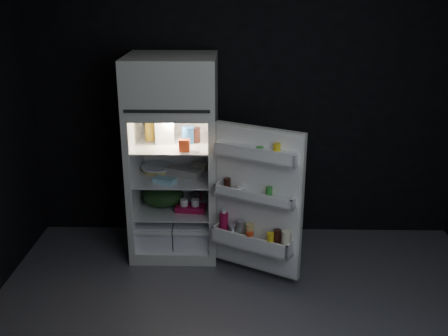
{
  "coord_description": "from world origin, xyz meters",
  "views": [
    {
      "loc": [
        -0.11,
        -3.07,
        2.36
      ],
      "look_at": [
        -0.19,
        1.0,
        0.9
      ],
      "focal_mm": 42.0,
      "sensor_mm": 36.0,
      "label": 1
    }
  ],
  "objects_px": {
    "refrigerator": "(174,150)",
    "fridge_door": "(256,203)",
    "egg_carton": "(184,172)",
    "yogurt_tray": "(191,208)",
    "milk_jug": "(164,129)"
  },
  "relations": [
    {
      "from": "milk_jug",
      "to": "egg_carton",
      "type": "relative_size",
      "value": 0.74
    },
    {
      "from": "refrigerator",
      "to": "fridge_door",
      "type": "xyz_separation_m",
      "value": [
        0.71,
        -0.56,
        -0.27
      ]
    },
    {
      "from": "refrigerator",
      "to": "fridge_door",
      "type": "relative_size",
      "value": 1.46
    },
    {
      "from": "refrigerator",
      "to": "fridge_door",
      "type": "distance_m",
      "value": 0.94
    },
    {
      "from": "egg_carton",
      "to": "refrigerator",
      "type": "bearing_deg",
      "value": 174.37
    },
    {
      "from": "refrigerator",
      "to": "milk_jug",
      "type": "height_order",
      "value": "refrigerator"
    },
    {
      "from": "refrigerator",
      "to": "milk_jug",
      "type": "relative_size",
      "value": 7.42
    },
    {
      "from": "fridge_door",
      "to": "yogurt_tray",
      "type": "xyz_separation_m",
      "value": [
        -0.56,
        0.42,
        -0.23
      ]
    },
    {
      "from": "fridge_door",
      "to": "yogurt_tray",
      "type": "distance_m",
      "value": 0.74
    },
    {
      "from": "milk_jug",
      "to": "yogurt_tray",
      "type": "distance_m",
      "value": 0.74
    },
    {
      "from": "fridge_door",
      "to": "refrigerator",
      "type": "bearing_deg",
      "value": 142.01
    },
    {
      "from": "refrigerator",
      "to": "yogurt_tray",
      "type": "height_order",
      "value": "refrigerator"
    },
    {
      "from": "fridge_door",
      "to": "yogurt_tray",
      "type": "height_order",
      "value": "fridge_door"
    },
    {
      "from": "egg_carton",
      "to": "yogurt_tray",
      "type": "relative_size",
      "value": 1.24
    },
    {
      "from": "fridge_door",
      "to": "yogurt_tray",
      "type": "relative_size",
      "value": 4.66
    }
  ]
}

